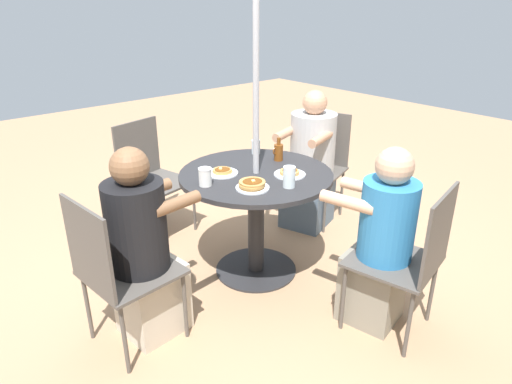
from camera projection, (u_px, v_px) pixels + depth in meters
The scene contains 17 objects.
ground_plane at pixel (256, 270), 3.38m from camera, with size 12.00×12.00×0.00m, color tan.
patio_table at pixel (256, 196), 3.14m from camera, with size 1.04×1.04×0.77m.
umbrella_pole at pixel (256, 138), 2.98m from camera, with size 0.04×0.04×2.02m, color #ADADB2.
patio_chair_north at pixel (149, 171), 3.77m from camera, with size 0.55×0.55×0.94m.
patio_chair_east at pixel (115, 267), 2.44m from camera, with size 0.50×0.50×0.94m.
diner_east at pixel (144, 253), 2.56m from camera, with size 0.50×0.36×1.17m.
patio_chair_south at pixel (411, 254), 2.56m from camera, with size 0.55×0.55×0.94m.
diner_south at pixel (380, 246), 2.67m from camera, with size 0.40×0.54×1.13m.
patio_chair_west at pixel (319, 160), 4.03m from camera, with size 0.59×0.59×0.94m.
diner_west at pixel (310, 166), 3.89m from camera, with size 0.61×0.51×1.17m.
pancake_plate_a at pixel (252, 185), 2.81m from camera, with size 0.21×0.21×0.06m.
pancake_plate_b at pixel (290, 173), 3.03m from camera, with size 0.21×0.21×0.04m.
pancake_plate_c at pixel (222, 172), 3.05m from camera, with size 0.21×0.21×0.04m.
syrup_bottle at pixel (278, 152), 3.28m from camera, with size 0.09×0.06×0.17m.
coffee_cup at pixel (205, 177), 2.85m from camera, with size 0.08×0.08×0.11m.
drinking_glass_a at pixel (289, 177), 2.82m from camera, with size 0.08×0.08×0.13m, color silver.
drinking_glass_b at pixel (256, 147), 3.43m from camera, with size 0.06×0.06×0.10m, color silver.
Camera 1 is at (1.89, 2.16, 1.87)m, focal length 32.00 mm.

